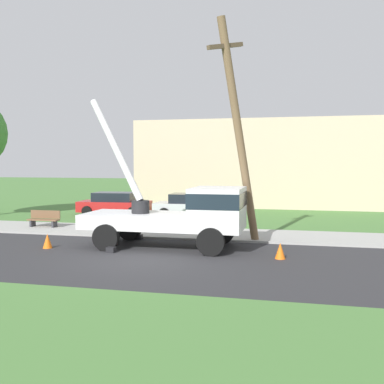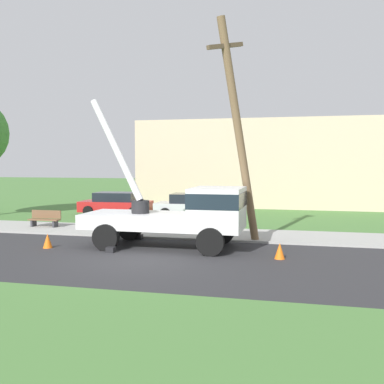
{
  "view_description": "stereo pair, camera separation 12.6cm",
  "coord_description": "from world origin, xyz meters",
  "px_view_note": "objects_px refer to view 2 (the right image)",
  "views": [
    {
      "loc": [
        5.19,
        -14.4,
        3.3
      ],
      "look_at": [
        1.11,
        3.22,
        2.1
      ],
      "focal_mm": 41.92,
      "sensor_mm": 36.0,
      "label": 1
    },
    {
      "loc": [
        5.32,
        -14.37,
        3.3
      ],
      "look_at": [
        1.11,
        3.22,
        2.1
      ],
      "focal_mm": 41.92,
      "sensor_mm": 36.0,
      "label": 2
    }
  ],
  "objects_px": {
    "leaning_utility_pole": "(238,131)",
    "utility_truck": "(184,212)",
    "traffic_cone_behind": "(48,241)",
    "traffic_cone_ahead": "(280,251)",
    "parked_sedan_silver": "(193,206)",
    "park_bench": "(45,219)",
    "parked_sedan_red": "(116,204)"
  },
  "relations": [
    {
      "from": "traffic_cone_behind",
      "to": "traffic_cone_ahead",
      "type": "bearing_deg",
      "value": 0.55
    },
    {
      "from": "utility_truck",
      "to": "leaning_utility_pole",
      "type": "relative_size",
      "value": 0.76
    },
    {
      "from": "leaning_utility_pole",
      "to": "traffic_cone_behind",
      "type": "xyz_separation_m",
      "value": [
        -7.02,
        -2.43,
        -4.26
      ]
    },
    {
      "from": "utility_truck",
      "to": "park_bench",
      "type": "xyz_separation_m",
      "value": [
        -8.02,
        3.3,
        -0.95
      ]
    },
    {
      "from": "utility_truck",
      "to": "leaning_utility_pole",
      "type": "xyz_separation_m",
      "value": [
        1.9,
        1.19,
        3.13
      ]
    },
    {
      "from": "traffic_cone_ahead",
      "to": "park_bench",
      "type": "distance_m",
      "value": 12.5
    },
    {
      "from": "traffic_cone_behind",
      "to": "parked_sedan_red",
      "type": "distance_m",
      "value": 10.82
    },
    {
      "from": "leaning_utility_pole",
      "to": "parked_sedan_red",
      "type": "height_order",
      "value": "leaning_utility_pole"
    },
    {
      "from": "utility_truck",
      "to": "traffic_cone_behind",
      "type": "xyz_separation_m",
      "value": [
        -5.12,
        -1.24,
        -1.13
      ]
    },
    {
      "from": "park_bench",
      "to": "traffic_cone_ahead",
      "type": "bearing_deg",
      "value": -20.88
    },
    {
      "from": "leaning_utility_pole",
      "to": "traffic_cone_ahead",
      "type": "relative_size",
      "value": 15.79
    },
    {
      "from": "traffic_cone_behind",
      "to": "parked_sedan_red",
      "type": "xyz_separation_m",
      "value": [
        -1.73,
        10.68,
        0.43
      ]
    },
    {
      "from": "leaning_utility_pole",
      "to": "traffic_cone_behind",
      "type": "bearing_deg",
      "value": -160.88
    },
    {
      "from": "utility_truck",
      "to": "parked_sedan_red",
      "type": "relative_size",
      "value": 1.5
    },
    {
      "from": "utility_truck",
      "to": "parked_sedan_silver",
      "type": "height_order",
      "value": "utility_truck"
    },
    {
      "from": "traffic_cone_ahead",
      "to": "parked_sedan_red",
      "type": "height_order",
      "value": "parked_sedan_red"
    },
    {
      "from": "park_bench",
      "to": "utility_truck",
      "type": "bearing_deg",
      "value": -22.34
    },
    {
      "from": "traffic_cone_behind",
      "to": "parked_sedan_silver",
      "type": "height_order",
      "value": "parked_sedan_silver"
    },
    {
      "from": "traffic_cone_ahead",
      "to": "park_bench",
      "type": "relative_size",
      "value": 0.35
    },
    {
      "from": "traffic_cone_behind",
      "to": "parked_sedan_silver",
      "type": "bearing_deg",
      "value": 73.2
    },
    {
      "from": "parked_sedan_silver",
      "to": "park_bench",
      "type": "relative_size",
      "value": 2.79
    },
    {
      "from": "utility_truck",
      "to": "traffic_cone_behind",
      "type": "distance_m",
      "value": 5.39
    },
    {
      "from": "traffic_cone_behind",
      "to": "park_bench",
      "type": "xyz_separation_m",
      "value": [
        -2.9,
        4.54,
        0.18
      ]
    },
    {
      "from": "utility_truck",
      "to": "traffic_cone_ahead",
      "type": "bearing_deg",
      "value": -17.59
    },
    {
      "from": "parked_sedan_silver",
      "to": "traffic_cone_behind",
      "type": "bearing_deg",
      "value": -106.8
    },
    {
      "from": "traffic_cone_ahead",
      "to": "parked_sedan_silver",
      "type": "bearing_deg",
      "value": 117.84
    },
    {
      "from": "utility_truck",
      "to": "parked_sedan_silver",
      "type": "distance_m",
      "value": 9.6
    },
    {
      "from": "traffic_cone_behind",
      "to": "parked_sedan_red",
      "type": "bearing_deg",
      "value": 99.21
    },
    {
      "from": "traffic_cone_behind",
      "to": "park_bench",
      "type": "bearing_deg",
      "value": 122.59
    },
    {
      "from": "traffic_cone_behind",
      "to": "park_bench",
      "type": "height_order",
      "value": "park_bench"
    },
    {
      "from": "parked_sedan_red",
      "to": "park_bench",
      "type": "xyz_separation_m",
      "value": [
        -1.17,
        -6.14,
        -0.25
      ]
    },
    {
      "from": "leaning_utility_pole",
      "to": "utility_truck",
      "type": "bearing_deg",
      "value": -147.9
    }
  ]
}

